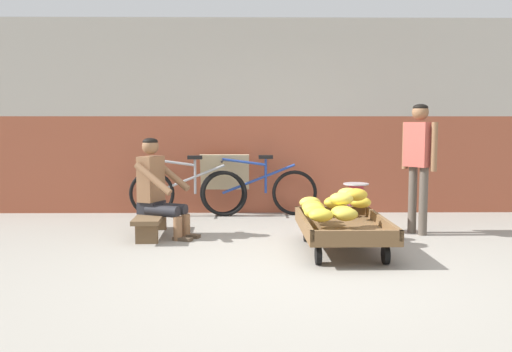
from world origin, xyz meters
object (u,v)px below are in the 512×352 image
(banana_cart, at_px, (343,229))
(plastic_crate, at_px, (355,220))
(bicycle_far_left, at_px, (258,191))
(vendor_seated, at_px, (158,188))
(bicycle_near_left, at_px, (188,191))
(weighing_scale, at_px, (356,195))
(sign_board, at_px, (225,184))
(low_bench, at_px, (152,219))
(customer_adult, at_px, (419,154))
(shopping_bag, at_px, (358,230))

(banana_cart, relative_size, plastic_crate, 4.02)
(plastic_crate, relative_size, bicycle_far_left, 0.22)
(vendor_seated, distance_m, bicycle_near_left, 1.42)
(vendor_seated, distance_m, weighing_scale, 2.34)
(banana_cart, distance_m, sign_board, 2.77)
(banana_cart, xyz_separation_m, vendor_seated, (-2.00, 0.77, 0.33))
(vendor_seated, xyz_separation_m, weighing_scale, (2.33, 0.23, -0.11))
(low_bench, relative_size, customer_adult, 0.72)
(plastic_crate, height_order, customer_adult, customer_adult)
(vendor_seated, xyz_separation_m, plastic_crate, (2.33, 0.23, -0.42))
(weighing_scale, height_order, bicycle_near_left, bicycle_near_left)
(plastic_crate, bearing_deg, sign_board, 138.63)
(plastic_crate, height_order, sign_board, sign_board)
(bicycle_far_left, xyz_separation_m, shopping_bag, (1.08, -1.70, -0.23))
(low_bench, distance_m, bicycle_far_left, 1.91)
(banana_cart, bearing_deg, plastic_crate, 72.01)
(banana_cart, distance_m, vendor_seated, 2.17)
(plastic_crate, relative_size, shopping_bag, 1.50)
(vendor_seated, xyz_separation_m, bicycle_far_left, (1.18, 1.45, -0.21))
(banana_cart, xyz_separation_m, sign_board, (-1.30, 2.43, 0.19))
(banana_cart, distance_m, plastic_crate, 1.06)
(bicycle_far_left, bearing_deg, plastic_crate, -46.91)
(customer_adult, bearing_deg, sign_board, 146.64)
(vendor_seated, height_order, sign_board, vendor_seated)
(sign_board, xyz_separation_m, shopping_bag, (1.56, -1.91, -0.31))
(bicycle_far_left, bearing_deg, bicycle_near_left, -176.09)
(vendor_seated, bearing_deg, weighing_scale, 5.59)
(banana_cart, height_order, plastic_crate, banana_cart)
(banana_cart, relative_size, customer_adult, 0.95)
(customer_adult, bearing_deg, plastic_crate, 171.44)
(banana_cart, height_order, weighing_scale, weighing_scale)
(weighing_scale, bearing_deg, low_bench, -175.42)
(vendor_seated, relative_size, sign_board, 1.32)
(customer_adult, bearing_deg, bicycle_far_left, 144.35)
(weighing_scale, distance_m, customer_adult, 0.88)
(plastic_crate, distance_m, customer_adult, 1.08)
(banana_cart, distance_m, bicycle_near_left, 2.82)
(banana_cart, height_order, shopping_bag, banana_cart)
(low_bench, distance_m, plastic_crate, 2.42)
(plastic_crate, relative_size, customer_adult, 0.24)
(banana_cart, distance_m, low_bench, 2.23)
(sign_board, bearing_deg, bicycle_near_left, -151.57)
(bicycle_near_left, bearing_deg, customer_adult, -23.95)
(plastic_crate, relative_size, sign_board, 0.42)
(vendor_seated, xyz_separation_m, customer_adult, (3.04, 0.12, 0.38))
(vendor_seated, bearing_deg, customer_adult, 2.29)
(banana_cart, xyz_separation_m, low_bench, (-2.08, 0.81, -0.04))
(low_bench, height_order, plastic_crate, plastic_crate)
(vendor_seated, bearing_deg, low_bench, 156.84)
(weighing_scale, distance_m, bicycle_far_left, 1.68)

